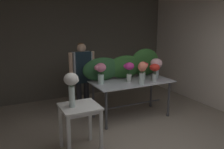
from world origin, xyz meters
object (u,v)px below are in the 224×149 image
(display_table_glass, at_px, (131,87))
(vase_white_roses_tall, at_px, (71,85))
(florist, at_px, (82,70))
(vase_scarlet_carnations, at_px, (155,70))
(vase_blush_peonies, at_px, (156,66))
(vase_magenta_stock, at_px, (129,69))
(side_table_white, at_px, (80,113))
(vase_crimson_dahlias, at_px, (143,69))
(vase_coral_tulips, at_px, (142,71))
(vase_rosy_lilies, at_px, (100,71))

(display_table_glass, xyz_separation_m, vase_white_roses_tall, (-1.56, -0.82, 0.45))
(florist, relative_size, vase_white_roses_tall, 2.94)
(vase_scarlet_carnations, bearing_deg, display_table_glass, 152.51)
(vase_blush_peonies, bearing_deg, vase_magenta_stock, -179.92)
(florist, bearing_deg, side_table_white, -110.88)
(display_table_glass, relative_size, vase_crimson_dahlias, 4.37)
(vase_coral_tulips, xyz_separation_m, vase_white_roses_tall, (-1.62, -0.51, 0.05))
(side_table_white, distance_m, vase_coral_tulips, 1.64)
(florist, height_order, vase_blush_peonies, florist)
(vase_coral_tulips, distance_m, vase_crimson_dahlias, 0.43)
(side_table_white, height_order, vase_scarlet_carnations, vase_scarlet_carnations)
(vase_crimson_dahlias, distance_m, vase_white_roses_tall, 2.06)
(vase_scarlet_carnations, bearing_deg, vase_crimson_dahlias, 115.10)
(vase_crimson_dahlias, relative_size, vase_rosy_lilies, 0.90)
(vase_magenta_stock, relative_size, vase_rosy_lilies, 0.95)
(florist, height_order, vase_rosy_lilies, florist)
(vase_blush_peonies, relative_size, vase_rosy_lilies, 1.03)
(vase_blush_peonies, height_order, vase_coral_tulips, vase_coral_tulips)
(display_table_glass, bearing_deg, vase_crimson_dahlias, 6.20)
(vase_blush_peonies, bearing_deg, vase_white_roses_tall, -159.62)
(display_table_glass, height_order, vase_magenta_stock, vase_magenta_stock)
(florist, distance_m, vase_coral_tulips, 1.40)
(side_table_white, xyz_separation_m, vase_blush_peonies, (2.07, 0.81, 0.45))
(vase_magenta_stock, bearing_deg, display_table_glass, 9.43)
(display_table_glass, xyz_separation_m, vase_coral_tulips, (0.06, -0.31, 0.41))
(florist, xyz_separation_m, vase_crimson_dahlias, (1.15, -0.72, 0.07))
(side_table_white, height_order, florist, florist)
(vase_coral_tulips, bearing_deg, vase_scarlet_carnations, 14.29)
(florist, bearing_deg, vase_blush_peonies, -27.38)
(display_table_glass, height_order, vase_rosy_lilies, vase_rosy_lilies)
(display_table_glass, xyz_separation_m, side_table_white, (-1.45, -0.82, -0.03))
(side_table_white, bearing_deg, display_table_glass, 29.69)
(vase_coral_tulips, height_order, vase_crimson_dahlias, vase_coral_tulips)
(vase_blush_peonies, distance_m, vase_white_roses_tall, 2.33)
(vase_blush_peonies, bearing_deg, vase_coral_tulips, -151.79)
(display_table_glass, xyz_separation_m, vase_blush_peonies, (0.62, -0.01, 0.42))
(side_table_white, distance_m, vase_blush_peonies, 2.27)
(florist, height_order, vase_coral_tulips, florist)
(vase_coral_tulips, xyz_separation_m, vase_rosy_lilies, (-0.75, 0.39, -0.01))
(vase_rosy_lilies, height_order, vase_white_roses_tall, vase_white_roses_tall)
(vase_blush_peonies, distance_m, vase_crimson_dahlias, 0.32)
(vase_rosy_lilies, bearing_deg, vase_white_roses_tall, -134.20)
(vase_blush_peonies, relative_size, vase_white_roses_tall, 0.82)
(vase_coral_tulips, bearing_deg, vase_magenta_stock, 113.52)
(vase_scarlet_carnations, relative_size, vase_coral_tulips, 0.81)
(vase_blush_peonies, bearing_deg, vase_crimson_dahlias, 171.96)
(vase_crimson_dahlias, relative_size, vase_white_roses_tall, 0.72)
(side_table_white, height_order, vase_rosy_lilies, vase_rosy_lilies)
(display_table_glass, bearing_deg, vase_scarlet_carnations, -27.49)
(vase_scarlet_carnations, height_order, vase_rosy_lilies, vase_rosy_lilies)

